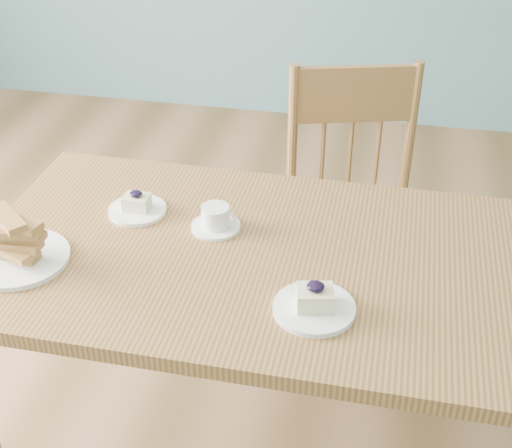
% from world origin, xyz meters
% --- Properties ---
extents(room, '(5.01, 5.01, 2.71)m').
position_xyz_m(room, '(0.00, 0.00, 1.35)').
color(room, '#926644').
rests_on(room, ground).
extents(dining_table, '(1.37, 0.79, 0.73)m').
position_xyz_m(dining_table, '(0.10, 0.12, 0.66)').
color(dining_table, '#A26F3D').
rests_on(dining_table, ground).
extents(dining_chair, '(0.52, 0.51, 0.94)m').
position_xyz_m(dining_chair, '(0.30, 0.74, 0.48)').
color(dining_chair, '#A26F3D').
rests_on(dining_chair, ground).
extents(cheesecake_plate_near, '(0.18, 0.18, 0.08)m').
position_xyz_m(cheesecake_plate_near, '(0.26, -0.06, 0.75)').
color(cheesecake_plate_near, white).
rests_on(cheesecake_plate_near, dining_table).
extents(cheesecake_plate_far, '(0.15, 0.15, 0.06)m').
position_xyz_m(cheesecake_plate_far, '(-0.24, 0.24, 0.75)').
color(cheesecake_plate_far, white).
rests_on(cheesecake_plate_far, dining_table).
extents(coffee_cup, '(0.13, 0.13, 0.06)m').
position_xyz_m(coffee_cup, '(-0.02, 0.21, 0.76)').
color(coffee_cup, white).
rests_on(coffee_cup, dining_table).
extents(biscotti_plate, '(0.24, 0.24, 0.13)m').
position_xyz_m(biscotti_plate, '(-0.45, -0.02, 0.77)').
color(biscotti_plate, white).
rests_on(biscotti_plate, dining_table).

